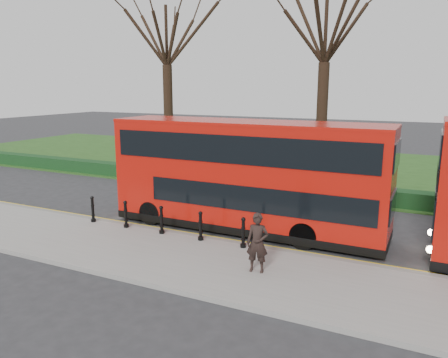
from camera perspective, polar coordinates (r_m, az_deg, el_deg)
The scene contains 12 objects.
ground at distance 17.02m, azimuth -2.57°, elevation -6.73°, with size 120.00×120.00×0.00m, color #28282B.
pavement at distance 14.59m, azimuth -8.25°, elevation -9.82°, with size 60.00×4.00×0.15m, color gray.
kerb at distance 16.17m, azimuth -4.26°, elevation -7.50°, with size 60.00×0.25×0.16m, color slate.
grass_verge at distance 30.64m, azimuth 10.85°, elevation 1.61°, with size 60.00×18.00×0.06m, color #214617.
hedge at distance 22.89m, azimuth 5.51°, elevation -0.81°, with size 60.00×0.90×0.80m, color black.
yellow_line_outer at distance 16.44m, azimuth -3.73°, elevation -7.42°, with size 60.00×0.10×0.01m, color yellow.
yellow_line_inner at distance 16.60m, azimuth -3.39°, elevation -7.21°, with size 60.00×0.10×0.01m, color yellow.
tree_left at distance 29.01m, azimuth -7.56°, elevation 18.88°, with size 7.89×7.89×12.34m.
tree_mid at distance 25.05m, azimuth 13.21°, elevation 19.57°, with size 7.82×7.82×12.21m.
bollard_row at distance 16.24m, azimuth -8.17°, elevation -5.36°, with size 6.69×0.15×1.00m.
bus_lead at distance 16.59m, azimuth 2.93°, elevation 0.34°, with size 10.55×2.42×4.20m.
pedestrian at distance 12.80m, azimuth 4.39°, elevation -8.31°, with size 0.64×0.42×1.76m, color black.
Camera 1 is at (7.68, -14.16, 5.48)m, focal length 35.00 mm.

